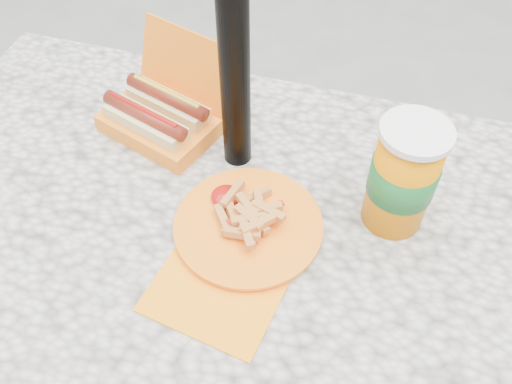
# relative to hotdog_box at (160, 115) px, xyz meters

# --- Properties ---
(picnic_table) EXTENTS (1.20, 0.80, 0.75)m
(picnic_table) POSITION_rel_hotdog_box_xyz_m (0.16, -0.19, -0.15)
(picnic_table) COLOR beige
(picnic_table) RESTS_ON ground
(hotdog_box) EXTENTS (0.26, 0.24, 0.17)m
(hotdog_box) POSITION_rel_hotdog_box_xyz_m (0.00, 0.00, 0.00)
(hotdog_box) COLOR orange
(hotdog_box) RESTS_ON picnic_table
(fries_plate) EXTENTS (0.25, 0.34, 0.05)m
(fries_plate) POSITION_rel_hotdog_box_xyz_m (0.23, -0.19, -0.02)
(fries_plate) COLOR orange
(fries_plate) RESTS_ON picnic_table
(soda_cup) EXTENTS (0.11, 0.11, 0.20)m
(soda_cup) POSITION_rel_hotdog_box_xyz_m (0.45, -0.09, 0.06)
(soda_cup) COLOR orange
(soda_cup) RESTS_ON picnic_table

